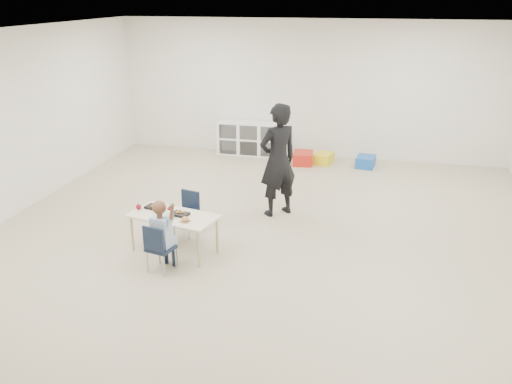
% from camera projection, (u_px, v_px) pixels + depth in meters
% --- Properties ---
extents(room, '(9.00, 9.02, 2.80)m').
position_uv_depth(room, '(262.00, 147.00, 7.01)').
color(room, '#BBAF90').
rests_on(room, ground).
extents(table, '(1.26, 0.83, 0.53)m').
position_uv_depth(table, '(174.00, 233.00, 7.19)').
color(table, beige).
rests_on(table, ground).
extents(chair_near, '(0.37, 0.35, 0.64)m').
position_uv_depth(chair_near, '(161.00, 247.00, 6.68)').
color(chair_near, black).
rests_on(chair_near, ground).
extents(chair_far, '(0.37, 0.35, 0.64)m').
position_uv_depth(chair_far, '(186.00, 215.00, 7.67)').
color(chair_far, black).
rests_on(chair_far, ground).
extents(child, '(0.51, 0.51, 1.01)m').
position_uv_depth(child, '(160.00, 234.00, 6.62)').
color(child, '#A5C0E0').
rests_on(child, chair_near).
extents(lunch_tray_near, '(0.25, 0.21, 0.03)m').
position_uv_depth(lunch_tray_near, '(180.00, 214.00, 7.10)').
color(lunch_tray_near, black).
rests_on(lunch_tray_near, table).
extents(lunch_tray_far, '(0.25, 0.21, 0.03)m').
position_uv_depth(lunch_tray_far, '(154.00, 207.00, 7.33)').
color(lunch_tray_far, black).
rests_on(lunch_tray_far, table).
extents(milk_carton, '(0.08, 0.08, 0.10)m').
position_uv_depth(milk_carton, '(169.00, 215.00, 6.97)').
color(milk_carton, white).
rests_on(milk_carton, table).
extents(bread_roll, '(0.09, 0.09, 0.07)m').
position_uv_depth(bread_roll, '(185.00, 219.00, 6.89)').
color(bread_roll, '#BA804C').
rests_on(bread_roll, table).
extents(apple_near, '(0.07, 0.07, 0.07)m').
position_uv_depth(apple_near, '(170.00, 209.00, 7.20)').
color(apple_near, maroon).
rests_on(apple_near, table).
extents(apple_far, '(0.07, 0.07, 0.07)m').
position_uv_depth(apple_far, '(139.00, 207.00, 7.28)').
color(apple_far, maroon).
rests_on(apple_far, table).
extents(cubby_shelf, '(1.40, 0.40, 0.70)m').
position_uv_depth(cubby_shelf, '(251.00, 138.00, 11.53)').
color(cubby_shelf, white).
rests_on(cubby_shelf, ground).
extents(adult, '(0.75, 0.75, 1.75)m').
position_uv_depth(adult, '(278.00, 160.00, 8.24)').
color(adult, black).
rests_on(adult, ground).
extents(bin_red, '(0.43, 0.53, 0.24)m').
position_uv_depth(bin_red, '(303.00, 158.00, 10.96)').
color(bin_red, red).
rests_on(bin_red, ground).
extents(bin_yellow, '(0.43, 0.50, 0.21)m').
position_uv_depth(bin_yellow, '(323.00, 158.00, 11.00)').
color(bin_yellow, gold).
rests_on(bin_yellow, ground).
extents(bin_blue, '(0.40, 0.48, 0.22)m').
position_uv_depth(bin_blue, '(366.00, 162.00, 10.78)').
color(bin_blue, '#164FAA').
rests_on(bin_blue, ground).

